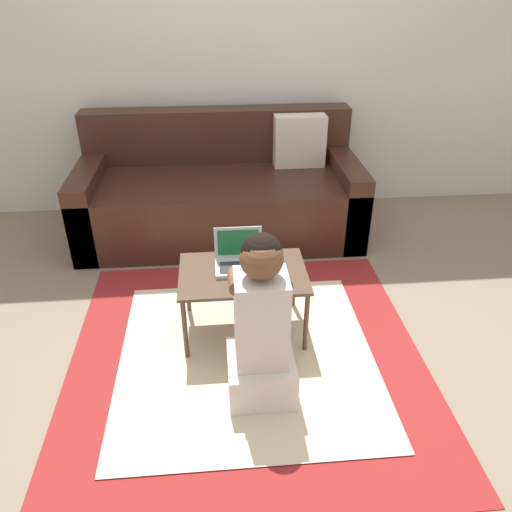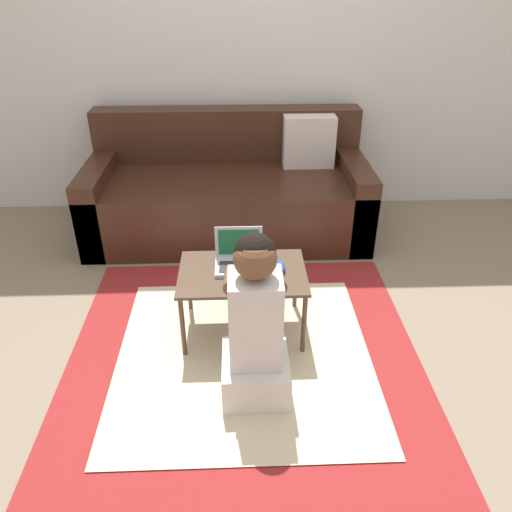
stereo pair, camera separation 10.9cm
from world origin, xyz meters
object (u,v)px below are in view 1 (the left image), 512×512
Objects in this scene: person_seated at (261,327)px; computer_mouse at (279,266)px; laptop_desk at (243,278)px; laptop at (239,261)px; couch at (221,193)px.

computer_mouse is at bearing 73.43° from person_seated.
computer_mouse is at bearing 1.47° from laptop_desk.
person_seated reaches higher than laptop.
laptop is at bearing -86.96° from couch.
person_seated is (-0.13, -0.44, -0.03)m from computer_mouse.
couch is at bearing 102.18° from computer_mouse.
laptop is 0.30× the size of person_seated.
laptop is 0.49m from person_seated.
couch is 1.21m from computer_mouse.
laptop_desk is 0.19m from computer_mouse.
computer_mouse reaches higher than laptop_desk.
computer_mouse is 0.46m from person_seated.
laptop reaches higher than laptop_desk.
laptop is 2.11× the size of computer_mouse.
couch reaches higher than person_seated.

